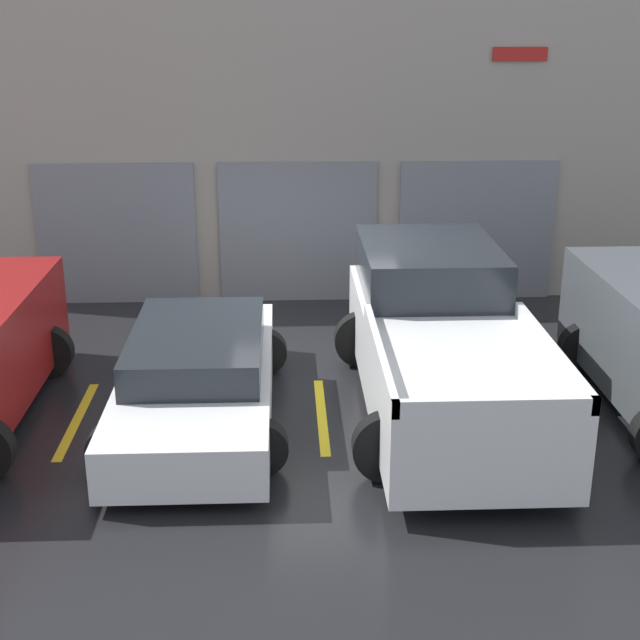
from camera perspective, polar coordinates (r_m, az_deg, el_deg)
The scene contains 7 objects.
ground_plane at distance 12.91m, azimuth -0.24°, elevation -2.73°, with size 28.00×28.00×0.00m, color black.
shophouse_building at distance 15.38m, azimuth -0.75°, elevation 11.97°, with size 12.49×0.68×5.87m.
pickup_truck at distance 11.37m, azimuth 7.78°, elevation -1.39°, with size 2.55×5.30×1.83m.
sedan_white at distance 11.14m, azimuth -7.80°, elevation -3.60°, with size 2.21×4.61×1.14m.
parking_stripe_left at distance 11.58m, azimuth -15.29°, elevation -6.16°, with size 0.12×2.20×0.01m, color gold.
parking_stripe_centre at distance 11.29m, azimuth 0.11°, elevation -6.10°, with size 0.12×2.20×0.01m, color gold.
parking_stripe_right at distance 11.81m, azimuth 15.18°, elevation -5.62°, with size 0.12×2.20×0.01m, color gold.
Camera 1 is at (-0.45, -11.95, 4.86)m, focal length 50.00 mm.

